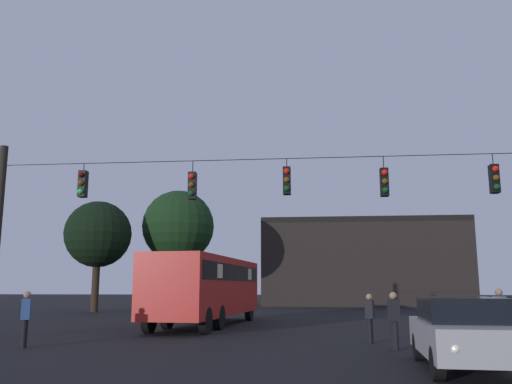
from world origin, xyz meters
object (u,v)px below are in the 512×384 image
at_px(pedestrian_crossing_right, 370,315).
at_px(tree_behind_building, 178,226).
at_px(car_near_right, 463,332).
at_px(tree_left_silhouette, 98,235).
at_px(pedestrian_trailing, 500,312).
at_px(pedestrian_crossing_left, 26,316).
at_px(pedestrian_near_bus, 394,317).
at_px(city_bus, 208,284).

relative_size(pedestrian_crossing_right, tree_behind_building, 0.17).
relative_size(car_near_right, tree_left_silhouette, 0.57).
bearing_deg(pedestrian_trailing, pedestrian_crossing_left, -170.32).
relative_size(car_near_right, pedestrian_crossing_right, 2.91).
distance_m(pedestrian_near_bus, pedestrian_trailing, 3.99).
bearing_deg(pedestrian_trailing, tree_left_silhouette, 138.14).
xyz_separation_m(car_near_right, pedestrian_trailing, (2.58, 5.37, 0.16)).
bearing_deg(city_bus, car_near_right, -56.59).
xyz_separation_m(city_bus, tree_behind_building, (-5.31, 15.24, 4.37)).
height_order(pedestrian_near_bus, tree_behind_building, tree_behind_building).
bearing_deg(city_bus, pedestrian_crossing_right, -46.09).
bearing_deg(tree_left_silhouette, pedestrian_near_bus, -49.92).
bearing_deg(pedestrian_crossing_right, city_bus, 133.91).
relative_size(city_bus, tree_behind_building, 1.24).
xyz_separation_m(car_near_right, tree_left_silhouette, (-18.19, 23.99, 4.56)).
distance_m(pedestrian_near_bus, tree_behind_building, 27.28).
distance_m(city_bus, pedestrian_crossing_right, 9.42).
bearing_deg(pedestrian_crossing_left, car_near_right, -14.35).
bearing_deg(car_near_right, pedestrian_crossing_right, 105.13).
height_order(pedestrian_crossing_right, pedestrian_near_bus, pedestrian_near_bus).
relative_size(pedestrian_near_bus, tree_left_silhouette, 0.21).
distance_m(car_near_right, pedestrian_crossing_right, 5.44).
height_order(city_bus, pedestrian_near_bus, city_bus).
relative_size(city_bus, pedestrian_trailing, 6.62).
xyz_separation_m(pedestrian_crossing_right, pedestrian_near_bus, (0.48, -1.77, 0.05)).
bearing_deg(pedestrian_crossing_right, pedestrian_crossing_left, -167.24).
height_order(car_near_right, pedestrian_trailing, pedestrian_trailing).
bearing_deg(car_near_right, tree_left_silhouette, 127.18).
bearing_deg(car_near_right, pedestrian_crossing_left, 165.65).
bearing_deg(city_bus, tree_left_silhouette, 130.61).
bearing_deg(pedestrian_near_bus, tree_behind_building, 117.36).
height_order(city_bus, tree_behind_building, tree_behind_building).
bearing_deg(pedestrian_crossing_left, city_bus, 68.07).
height_order(car_near_right, pedestrian_crossing_left, pedestrian_crossing_left).
relative_size(tree_left_silhouette, tree_behind_building, 0.86).
bearing_deg(pedestrian_crossing_left, pedestrian_near_bus, 2.84).
bearing_deg(pedestrian_crossing_left, tree_behind_building, 93.94).
bearing_deg(city_bus, pedestrian_trailing, -32.28).
distance_m(pedestrian_crossing_left, tree_left_silhouette, 22.50).
distance_m(pedestrian_crossing_left, pedestrian_trailing, 14.35).
xyz_separation_m(pedestrian_near_bus, tree_left_silhouette, (-17.26, 20.51, 4.46)).
relative_size(city_bus, tree_left_silhouette, 1.45).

